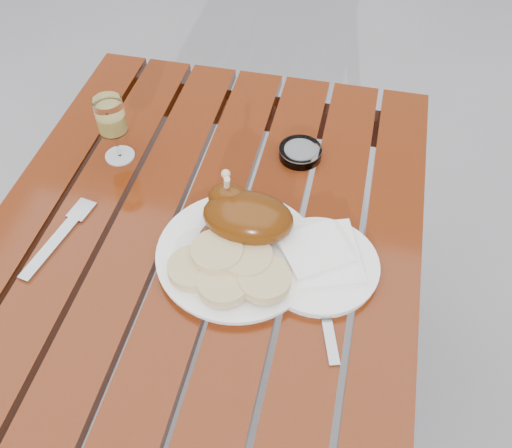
{
  "coord_description": "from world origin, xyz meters",
  "views": [
    {
      "loc": [
        0.25,
        -0.56,
        1.56
      ],
      "look_at": [
        0.1,
        0.1,
        0.78
      ],
      "focal_mm": 40.0,
      "sensor_mm": 36.0,
      "label": 1
    }
  ],
  "objects_px": {
    "table": "(204,366)",
    "wine_glass": "(114,130)",
    "ashtray": "(300,153)",
    "dinner_plate": "(238,255)",
    "side_plate": "(319,265)"
  },
  "relations": [
    {
      "from": "ashtray",
      "to": "table",
      "type": "bearing_deg",
      "value": -113.6
    },
    {
      "from": "dinner_plate",
      "to": "side_plate",
      "type": "height_order",
      "value": "dinner_plate"
    },
    {
      "from": "table",
      "to": "ashtray",
      "type": "height_order",
      "value": "ashtray"
    },
    {
      "from": "wine_glass",
      "to": "ashtray",
      "type": "height_order",
      "value": "wine_glass"
    },
    {
      "from": "wine_glass",
      "to": "side_plate",
      "type": "distance_m",
      "value": 0.49
    },
    {
      "from": "table",
      "to": "ashtray",
      "type": "xyz_separation_m",
      "value": [
        0.14,
        0.33,
        0.39
      ]
    },
    {
      "from": "side_plate",
      "to": "ashtray",
      "type": "distance_m",
      "value": 0.29
    },
    {
      "from": "dinner_plate",
      "to": "wine_glass",
      "type": "relative_size",
      "value": 2.01
    },
    {
      "from": "dinner_plate",
      "to": "table",
      "type": "bearing_deg",
      "value": -153.67
    },
    {
      "from": "ashtray",
      "to": "wine_glass",
      "type": "bearing_deg",
      "value": -167.47
    },
    {
      "from": "table",
      "to": "wine_glass",
      "type": "distance_m",
      "value": 0.56
    },
    {
      "from": "table",
      "to": "wine_glass",
      "type": "xyz_separation_m",
      "value": [
        -0.22,
        0.24,
        0.45
      ]
    },
    {
      "from": "table",
      "to": "wine_glass",
      "type": "relative_size",
      "value": 8.36
    },
    {
      "from": "dinner_plate",
      "to": "ashtray",
      "type": "xyz_separation_m",
      "value": [
        0.06,
        0.29,
        0.0
      ]
    },
    {
      "from": "wine_glass",
      "to": "ashtray",
      "type": "relative_size",
      "value": 1.62
    }
  ]
}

